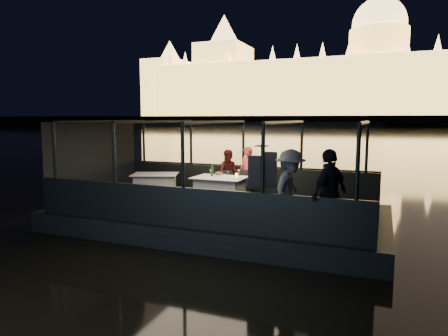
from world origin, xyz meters
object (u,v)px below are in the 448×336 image
at_px(dining_table_central, 220,190).
at_px(person_woman_coral, 247,174).
at_px(chair_port_right, 241,186).
at_px(person_man_maroon, 229,173).
at_px(passenger_dark, 329,197).
at_px(chair_port_left, 223,184).
at_px(passenger_stripe, 290,192).
at_px(dining_table_aft, 155,185).
at_px(wine_bottle, 212,171).
at_px(coat_stand, 261,187).

bearing_deg(dining_table_central, person_woman_coral, 64.34).
relative_size(chair_port_right, person_man_maroon, 0.61).
relative_size(person_man_maroon, passenger_dark, 0.80).
relative_size(person_woman_coral, person_man_maroon, 1.08).
height_order(chair_port_left, passenger_stripe, passenger_stripe).
relative_size(chair_port_right, passenger_dark, 0.49).
distance_m(dining_table_central, person_man_maroon, 1.15).
xyz_separation_m(dining_table_central, chair_port_left, (-0.14, 0.64, 0.06)).
xyz_separation_m(dining_table_aft, person_man_maroon, (2.09, 0.89, 0.36)).
relative_size(dining_table_aft, chair_port_left, 1.61).
xyz_separation_m(dining_table_central, person_man_maroon, (-0.13, 1.08, 0.36)).
bearing_deg(wine_bottle, chair_port_left, 75.74).
height_order(dining_table_aft, coat_stand, coat_stand).
xyz_separation_m(dining_table_central, chair_port_right, (0.40, 0.64, 0.06)).
xyz_separation_m(chair_port_left, person_man_maroon, (0.01, 0.45, 0.30)).
distance_m(dining_table_aft, passenger_stripe, 5.15).
height_order(chair_port_right, coat_stand, coat_stand).
height_order(dining_table_aft, person_man_maroon, person_man_maroon).
xyz_separation_m(chair_port_right, coat_stand, (1.37, -2.53, 0.45)).
bearing_deg(chair_port_left, coat_stand, -74.64).
bearing_deg(dining_table_aft, chair_port_left, 11.98).
distance_m(chair_port_right, person_man_maroon, 0.76).
xyz_separation_m(person_man_maroon, passenger_stripe, (2.56, -3.07, 0.10)).
relative_size(passenger_dark, wine_bottle, 5.69).
distance_m(dining_table_central, chair_port_right, 0.76).
xyz_separation_m(dining_table_aft, passenger_dark, (5.49, -2.41, 0.47)).
bearing_deg(passenger_dark, passenger_stripe, -78.22).
xyz_separation_m(dining_table_central, wine_bottle, (-0.28, 0.11, 0.53)).
xyz_separation_m(coat_stand, person_woman_coral, (-1.29, 2.90, -0.15)).
xyz_separation_m(chair_port_right, person_man_maroon, (-0.53, 0.45, 0.30)).
height_order(coat_stand, passenger_dark, coat_stand).
xyz_separation_m(dining_table_central, passenger_stripe, (2.43, -1.99, 0.47)).
relative_size(dining_table_central, chair_port_left, 1.72).
distance_m(chair_port_left, coat_stand, 3.20).
bearing_deg(person_man_maroon, dining_table_central, -99.14).
distance_m(dining_table_aft, coat_stand, 4.53).
height_order(chair_port_right, wine_bottle, wine_bottle).
bearing_deg(chair_port_right, coat_stand, -45.91).
distance_m(person_woman_coral, passenger_stripe, 3.57).
relative_size(person_woman_coral, wine_bottle, 4.93).
distance_m(chair_port_right, coat_stand, 2.91).
relative_size(coat_stand, person_woman_coral, 1.18).
height_order(coat_stand, person_woman_coral, coat_stand).
bearing_deg(passenger_stripe, chair_port_right, 43.96).
height_order(dining_table_aft, passenger_stripe, passenger_stripe).
bearing_deg(wine_bottle, person_woman_coral, 49.82).
height_order(coat_stand, passenger_stripe, coat_stand).
bearing_deg(wine_bottle, coat_stand, -44.31).
distance_m(coat_stand, passenger_stripe, 0.67).
distance_m(person_woman_coral, passenger_dark, 4.25).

